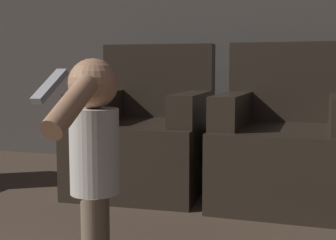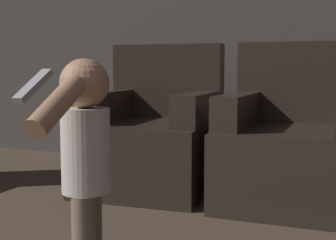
% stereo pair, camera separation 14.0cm
% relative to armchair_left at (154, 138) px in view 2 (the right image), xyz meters
% --- Properties ---
extents(wall_back, '(8.40, 0.05, 2.60)m').
position_rel_armchair_left_xyz_m(wall_back, '(0.18, 0.88, 0.96)').
color(wall_back, '#423D38').
rests_on(wall_back, ground_plane).
extents(armchair_left, '(0.88, 0.98, 0.99)m').
position_rel_armchair_left_xyz_m(armchair_left, '(0.00, 0.00, 0.00)').
color(armchair_left, black).
rests_on(armchair_left, ground_plane).
extents(armchair_right, '(0.83, 0.93, 0.99)m').
position_rel_armchair_left_xyz_m(armchair_right, '(0.94, 0.00, 0.00)').
color(armchair_right, black).
rests_on(armchair_right, ground_plane).
extents(person_toddler, '(0.19, 0.58, 0.85)m').
position_rel_armchair_left_xyz_m(person_toddler, '(0.34, -1.41, 0.17)').
color(person_toddler, brown).
rests_on(person_toddler, ground_plane).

